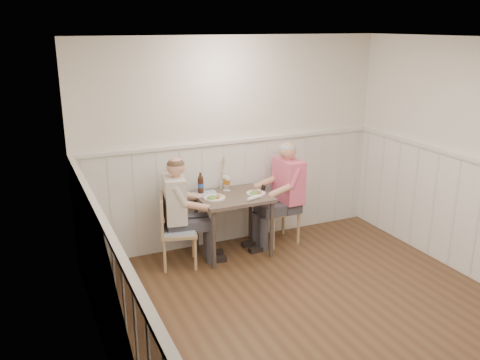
{
  "coord_description": "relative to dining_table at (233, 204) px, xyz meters",
  "views": [
    {
      "loc": [
        -2.47,
        -3.46,
        2.72
      ],
      "look_at": [
        -0.19,
        1.64,
        1.0
      ],
      "focal_mm": 38.0,
      "sensor_mm": 36.0,
      "label": 1
    }
  ],
  "objects": [
    {
      "name": "wainscot",
      "position": [
        0.19,
        -1.15,
        0.05
      ],
      "size": [
        4.0,
        4.49,
        1.34
      ],
      "color": "silver",
      "rests_on": "ground"
    },
    {
      "name": "grass_vase",
      "position": [
        -0.03,
        0.3,
        0.3
      ],
      "size": [
        0.05,
        0.05,
        0.44
      ],
      "color": "silver",
      "rests_on": "dining_table"
    },
    {
      "name": "ground_plane",
      "position": [
        0.19,
        -1.84,
        -0.64
      ],
      "size": [
        4.5,
        4.5,
        0.0
      ],
      "primitive_type": "plane",
      "color": "#4A2F1C"
    },
    {
      "name": "chair_left",
      "position": [
        -0.76,
        -0.03,
        -0.18
      ],
      "size": [
        0.5,
        0.5,
        0.86
      ],
      "color": "#997E4B",
      "rests_on": "ground"
    },
    {
      "name": "dining_table",
      "position": [
        0.0,
        0.0,
        0.0
      ],
      "size": [
        0.85,
        0.7,
        0.75
      ],
      "color": "#52463F",
      "rests_on": "ground"
    },
    {
      "name": "beer_bottle",
      "position": [
        -0.33,
        0.24,
        0.22
      ],
      "size": [
        0.07,
        0.07,
        0.26
      ],
      "color": "#321C11",
      "rests_on": "dining_table"
    },
    {
      "name": "man_in_pink",
      "position": [
        0.73,
        0.02,
        -0.07
      ],
      "size": [
        0.64,
        0.44,
        1.36
      ],
      "color": "#3F3F47",
      "rests_on": "ground"
    },
    {
      "name": "gingham_mat",
      "position": [
        -0.29,
        0.19,
        0.11
      ],
      "size": [
        0.3,
        0.25,
        0.01
      ],
      "color": "#577AB5",
      "rests_on": "dining_table"
    },
    {
      "name": "diner_cream",
      "position": [
        -0.69,
        0.01,
        -0.09
      ],
      "size": [
        0.65,
        0.46,
        1.31
      ],
      "color": "#3F3F47",
      "rests_on": "ground"
    },
    {
      "name": "beer_glass_a",
      "position": [
        0.01,
        0.19,
        0.22
      ],
      "size": [
        0.07,
        0.07,
        0.17
      ],
      "color": "silver",
      "rests_on": "dining_table"
    },
    {
      "name": "plate_diner",
      "position": [
        -0.26,
        -0.02,
        0.13
      ],
      "size": [
        0.26,
        0.26,
        0.06
      ],
      "color": "white",
      "rests_on": "dining_table"
    },
    {
      "name": "rolled_napkin",
      "position": [
        0.16,
        -0.24,
        0.13
      ],
      "size": [
        0.2,
        0.1,
        0.04
      ],
      "color": "white",
      "rests_on": "dining_table"
    },
    {
      "name": "chair_right",
      "position": [
        0.73,
        0.08,
        -0.15
      ],
      "size": [
        0.45,
        0.45,
        0.92
      ],
      "color": "#997E4B",
      "rests_on": "ground"
    },
    {
      "name": "plate_man",
      "position": [
        0.27,
        -0.06,
        0.13
      ],
      "size": [
        0.23,
        0.23,
        0.06
      ],
      "color": "white",
      "rests_on": "dining_table"
    },
    {
      "name": "room_shell",
      "position": [
        0.19,
        -1.84,
        0.87
      ],
      "size": [
        4.04,
        4.54,
        2.6
      ],
      "color": "white",
      "rests_on": "ground"
    },
    {
      "name": "beer_glass_b",
      "position": [
        -0.01,
        0.21,
        0.23
      ],
      "size": [
        0.08,
        0.08,
        0.19
      ],
      "color": "silver",
      "rests_on": "dining_table"
    }
  ]
}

